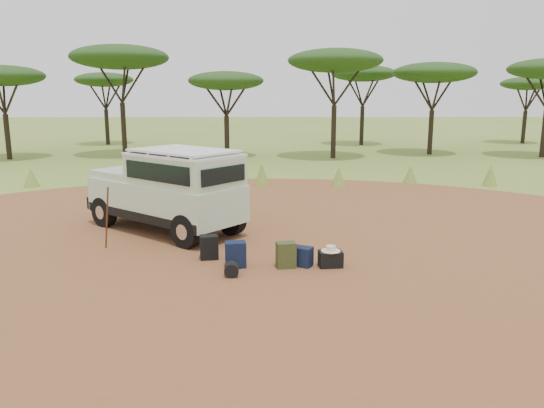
{
  "coord_description": "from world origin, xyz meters",
  "views": [
    {
      "loc": [
        0.08,
        -11.96,
        3.59
      ],
      "look_at": [
        0.28,
        0.4,
        1.0
      ],
      "focal_mm": 35.0,
      "sensor_mm": 36.0,
      "label": 1
    }
  ],
  "objects_px": {
    "backpack_olive": "(286,255)",
    "duffel_navy": "(303,257)",
    "safari_vehicle": "(169,192)",
    "backpack_navy": "(236,255)",
    "hard_case": "(331,259)",
    "backpack_black": "(209,247)",
    "walking_staff": "(107,218)"
  },
  "relations": [
    {
      "from": "backpack_navy",
      "to": "backpack_black",
      "type": "bearing_deg",
      "value": 128.03
    },
    {
      "from": "duffel_navy",
      "to": "hard_case",
      "type": "height_order",
      "value": "duffel_navy"
    },
    {
      "from": "hard_case",
      "to": "duffel_navy",
      "type": "bearing_deg",
      "value": 169.61
    },
    {
      "from": "backpack_navy",
      "to": "duffel_navy",
      "type": "xyz_separation_m",
      "value": [
        1.42,
        0.04,
        -0.06
      ]
    },
    {
      "from": "walking_staff",
      "to": "hard_case",
      "type": "xyz_separation_m",
      "value": [
        5.03,
        -1.3,
        -0.59
      ]
    },
    {
      "from": "walking_staff",
      "to": "hard_case",
      "type": "distance_m",
      "value": 5.23
    },
    {
      "from": "duffel_navy",
      "to": "backpack_olive",
      "type": "bearing_deg",
      "value": -140.47
    },
    {
      "from": "walking_staff",
      "to": "backpack_navy",
      "type": "bearing_deg",
      "value": -59.88
    },
    {
      "from": "backpack_olive",
      "to": "backpack_black",
      "type": "bearing_deg",
      "value": 150.42
    },
    {
      "from": "backpack_olive",
      "to": "duffel_navy",
      "type": "distance_m",
      "value": 0.38
    },
    {
      "from": "backpack_navy",
      "to": "backpack_olive",
      "type": "relative_size",
      "value": 1.01
    },
    {
      "from": "backpack_black",
      "to": "duffel_navy",
      "type": "relative_size",
      "value": 1.27
    },
    {
      "from": "safari_vehicle",
      "to": "backpack_navy",
      "type": "height_order",
      "value": "safari_vehicle"
    },
    {
      "from": "safari_vehicle",
      "to": "backpack_olive",
      "type": "relative_size",
      "value": 8.38
    },
    {
      "from": "safari_vehicle",
      "to": "hard_case",
      "type": "bearing_deg",
      "value": 1.94
    },
    {
      "from": "backpack_navy",
      "to": "duffel_navy",
      "type": "bearing_deg",
      "value": -7.38
    },
    {
      "from": "backpack_navy",
      "to": "hard_case",
      "type": "distance_m",
      "value": 2.0
    },
    {
      "from": "safari_vehicle",
      "to": "walking_staff",
      "type": "xyz_separation_m",
      "value": [
        -1.14,
        -1.72,
        -0.3
      ]
    },
    {
      "from": "backpack_black",
      "to": "duffel_navy",
      "type": "bearing_deg",
      "value": -24.53
    },
    {
      "from": "walking_staff",
      "to": "hard_case",
      "type": "bearing_deg",
      "value": -51.23
    },
    {
      "from": "backpack_olive",
      "to": "walking_staff",
      "type": "bearing_deg",
      "value": 152.39
    },
    {
      "from": "safari_vehicle",
      "to": "walking_staff",
      "type": "height_order",
      "value": "safari_vehicle"
    },
    {
      "from": "backpack_olive",
      "to": "duffel_navy",
      "type": "xyz_separation_m",
      "value": [
        0.36,
        0.08,
        -0.06
      ]
    },
    {
      "from": "backpack_olive",
      "to": "hard_case",
      "type": "xyz_separation_m",
      "value": [
        0.94,
        0.03,
        -0.1
      ]
    },
    {
      "from": "safari_vehicle",
      "to": "backpack_olive",
      "type": "xyz_separation_m",
      "value": [
        2.95,
        -3.05,
        -0.79
      ]
    },
    {
      "from": "backpack_olive",
      "to": "duffel_navy",
      "type": "bearing_deg",
      "value": 2.27
    },
    {
      "from": "safari_vehicle",
      "to": "walking_staff",
      "type": "distance_m",
      "value": 2.08
    },
    {
      "from": "safari_vehicle",
      "to": "backpack_navy",
      "type": "xyz_separation_m",
      "value": [
        1.9,
        -3.02,
        -0.79
      ]
    },
    {
      "from": "duffel_navy",
      "to": "hard_case",
      "type": "distance_m",
      "value": 0.58
    },
    {
      "from": "duffel_navy",
      "to": "safari_vehicle",
      "type": "bearing_deg",
      "value": 165.78
    },
    {
      "from": "safari_vehicle",
      "to": "backpack_navy",
      "type": "bearing_deg",
      "value": -18.1
    },
    {
      "from": "walking_staff",
      "to": "backpack_navy",
      "type": "height_order",
      "value": "walking_staff"
    }
  ]
}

